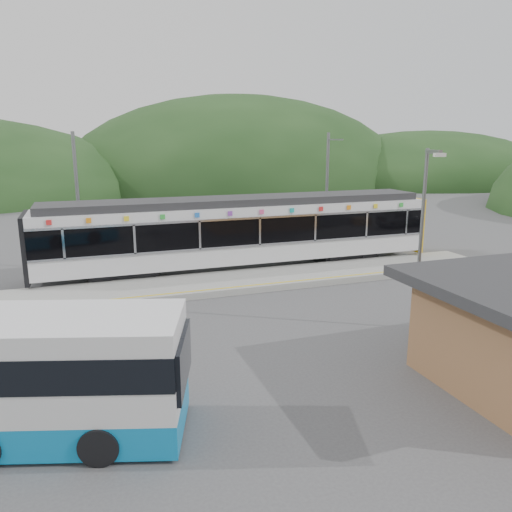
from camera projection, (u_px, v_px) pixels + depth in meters
name	position (u px, v px, depth m)	size (l,w,h in m)	color
ground	(268.00, 306.00, 20.33)	(120.00, 120.00, 0.00)	#4C4C4F
hills	(339.00, 264.00, 27.19)	(146.00, 149.00, 26.00)	#1E3D19
platform	(243.00, 281.00, 23.32)	(26.00, 3.20, 0.30)	#9E9E99
yellow_line	(252.00, 285.00, 22.09)	(26.00, 0.10, 0.01)	yellow
train	(241.00, 230.00, 25.62)	(20.44, 3.01, 3.74)	black
catenary_mast_west	(78.00, 200.00, 25.08)	(0.18, 1.80, 7.00)	slate
catenary_mast_east	(327.00, 190.00, 29.63)	(0.18, 1.80, 7.00)	slate
lamp_post	(424.00, 225.00, 16.94)	(0.39, 1.14, 6.32)	slate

